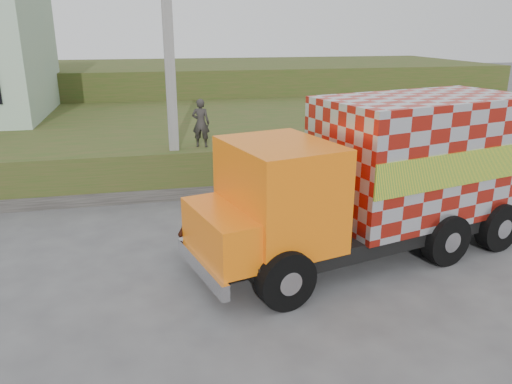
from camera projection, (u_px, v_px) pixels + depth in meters
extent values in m
plane|color=#474749|center=(231.00, 250.00, 12.13)|extent=(120.00, 120.00, 0.00)
cube|color=#2F4C19|center=(191.00, 137.00, 21.17)|extent=(40.00, 12.00, 1.50)
cube|color=#2F4C19|center=(173.00, 88.00, 32.07)|extent=(40.00, 12.00, 3.00)
cube|color=#595651|center=(145.00, 195.00, 15.55)|extent=(16.00, 0.50, 0.40)
cube|color=gray|center=(170.00, 68.00, 14.94)|extent=(0.30, 0.30, 8.00)
cube|color=black|center=(373.00, 225.00, 11.83)|extent=(7.66, 4.11, 0.38)
cube|color=orange|center=(279.00, 193.00, 10.35)|extent=(2.49, 2.88, 2.15)
cube|color=orange|center=(225.00, 232.00, 10.02)|extent=(1.60, 2.45, 0.97)
cube|color=silver|center=(421.00, 155.00, 11.90)|extent=(5.43, 3.73, 2.79)
cube|color=yellow|center=(465.00, 168.00, 10.79)|extent=(4.80, 1.27, 0.75)
cube|color=yellow|center=(384.00, 144.00, 13.01)|extent=(4.80, 1.27, 0.75)
cube|color=silver|center=(201.00, 267.00, 9.99)|extent=(0.77, 2.43, 0.32)
cylinder|color=black|center=(286.00, 280.00, 9.48)|extent=(1.24, 0.66, 1.18)
cylinder|color=black|center=(232.00, 234.00, 11.57)|extent=(1.24, 0.66, 1.18)
cylinder|color=black|center=(446.00, 240.00, 11.28)|extent=(1.24, 0.66, 1.18)
cylinder|color=black|center=(375.00, 206.00, 13.37)|extent=(1.24, 0.66, 1.18)
cylinder|color=black|center=(498.00, 227.00, 12.02)|extent=(1.24, 0.66, 1.18)
cylinder|color=black|center=(422.00, 197.00, 14.11)|extent=(1.24, 0.66, 1.18)
imported|color=#35110D|center=(189.00, 234.00, 11.60)|extent=(0.67, 1.39, 1.16)
imported|color=#2E2A28|center=(201.00, 123.00, 15.85)|extent=(0.65, 0.52, 1.55)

